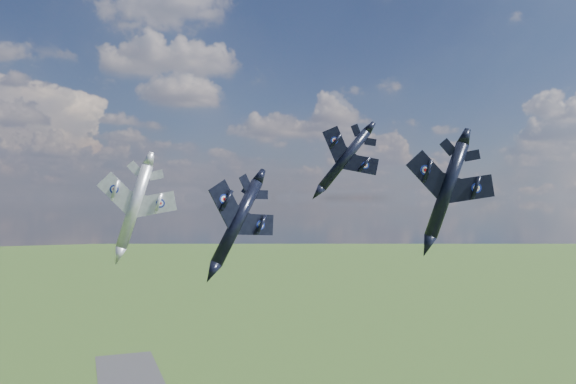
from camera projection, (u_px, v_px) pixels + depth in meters
name	position (u px, v px, depth m)	size (l,w,h in m)	color
jet_lead_navy	(237.00, 222.00, 71.39)	(11.80, 16.46, 3.40)	black
jet_right_navy	(447.00, 190.00, 57.34)	(9.93, 13.85, 2.87)	black
jet_high_navy	(344.00, 159.00, 92.21)	(11.69, 16.29, 3.37)	black
jet_left_silver	(134.00, 206.00, 69.53)	(10.54, 14.70, 3.04)	#9B9CA5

